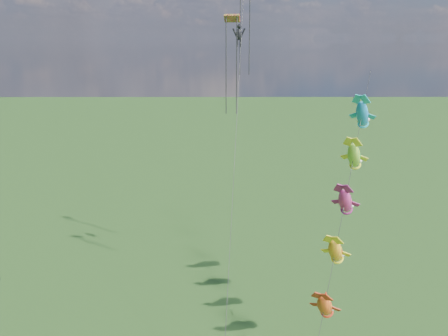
{
  "coord_description": "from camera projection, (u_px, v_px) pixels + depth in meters",
  "views": [
    {
      "loc": [
        9.73,
        -18.91,
        19.13
      ],
      "look_at": [
        9.8,
        12.8,
        10.89
      ],
      "focal_mm": 40.0,
      "sensor_mm": 36.0,
      "label": 1
    }
  ],
  "objects": [
    {
      "name": "fish_windsock_rig",
      "position": [
        345.0,
        202.0,
        30.2
      ],
      "size": [
        6.65,
        14.61,
        17.02
      ],
      "rotation": [
        0.0,
        0.0,
        -0.1
      ],
      "color": "brown",
      "rests_on": "ground"
    },
    {
      "name": "parafoil_rig",
      "position": [
        239.0,
        35.0,
        35.44
      ],
      "size": [
        2.54,
        17.47,
        25.65
      ],
      "rotation": [
        0.0,
        0.0,
        -0.02
      ],
      "color": "brown",
      "rests_on": "ground"
    }
  ]
}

